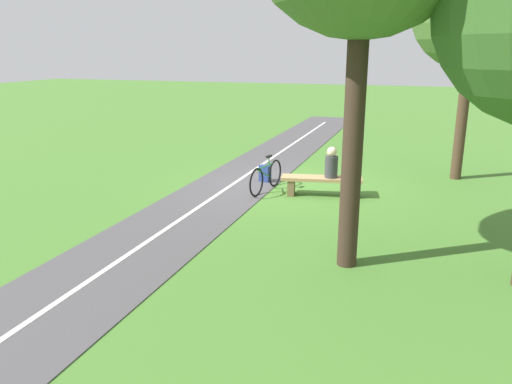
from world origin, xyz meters
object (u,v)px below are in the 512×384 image
Objects in this scene: backpack at (265,174)px; tree_near_bench at (474,9)px; person_seated at (331,164)px; bicycle at (266,177)px; bench at (321,183)px.

tree_near_bench is at bearing -157.65° from backpack.
person_seated is 0.43× the size of bicycle.
bicycle is 3.85× the size of backpack.
bicycle reaches higher than bench.
tree_near_bench reaches higher than bicycle.
bench is at bearing 41.58° from tree_near_bench.
backpack is at bearing -36.08° from bench.
tree_near_bench is at bearing 130.90° from bicycle.
bicycle is (1.37, 0.04, 0.04)m from bench.
bicycle is (1.59, 0.08, -0.42)m from person_seated.
bench is 1.86m from backpack.
tree_near_bench reaches higher than backpack.
bench is 0.52m from person_seated.
person_seated is at bearing 157.40° from backpack.
bicycle is 6.67m from tree_near_bench.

